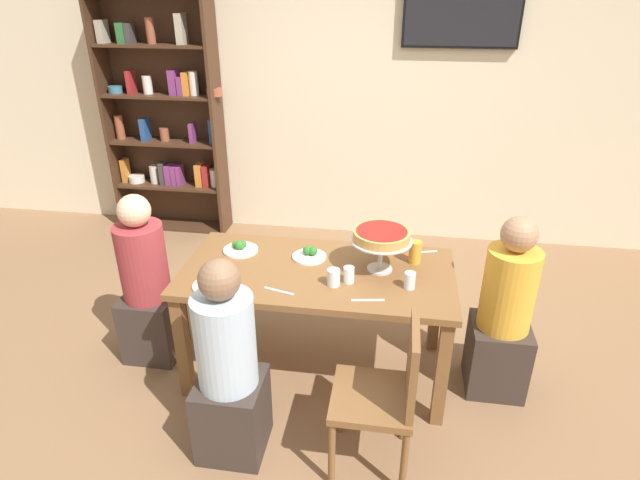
{
  "coord_description": "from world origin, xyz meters",
  "views": [
    {
      "loc": [
        0.43,
        -2.65,
        2.27
      ],
      "look_at": [
        0.0,
        0.1,
        0.89
      ],
      "focal_mm": 29.21,
      "sensor_mm": 36.0,
      "label": 1
    }
  ],
  "objects": [
    {
      "name": "dining_table",
      "position": [
        0.0,
        0.0,
        0.64
      ],
      "size": [
        1.61,
        0.81,
        0.74
      ],
      "color": "brown",
      "rests_on": "ground_plane"
    },
    {
      "name": "salad_plate_spare",
      "position": [
        -0.52,
        0.17,
        0.76
      ],
      "size": [
        0.22,
        0.22,
        0.07
      ],
      "color": "white",
      "rests_on": "dining_table"
    },
    {
      "name": "salad_plate_near_diner",
      "position": [
        -0.07,
        0.15,
        0.76
      ],
      "size": [
        0.21,
        0.21,
        0.07
      ],
      "color": "white",
      "rests_on": "dining_table"
    },
    {
      "name": "cutlery_knife_near",
      "position": [
        -0.17,
        -0.27,
        0.74
      ],
      "size": [
        0.18,
        0.06,
        0.0
      ],
      "primitive_type": "cube",
      "rotation": [
        0.0,
        0.0,
        -0.27
      ],
      "color": "silver",
      "rests_on": "dining_table"
    },
    {
      "name": "diner_head_west",
      "position": [
        -1.11,
        0.0,
        0.49
      ],
      "size": [
        0.34,
        0.34,
        1.15
      ],
      "color": "#382D28",
      "rests_on": "ground_plane"
    },
    {
      "name": "bookshelf",
      "position": [
        -1.79,
        2.01,
        1.11
      ],
      "size": [
        1.15,
        0.3,
        2.21
      ],
      "color": "#422819",
      "rests_on": "ground_plane"
    },
    {
      "name": "water_glass_clear_spare",
      "position": [
        0.12,
        -0.16,
        0.79
      ],
      "size": [
        0.07,
        0.07,
        0.1
      ],
      "primitive_type": "cylinder",
      "color": "white",
      "rests_on": "dining_table"
    },
    {
      "name": "cutlery_fork_near",
      "position": [
        0.32,
        -0.29,
        0.74
      ],
      "size": [
        0.18,
        0.05,
        0.0
      ],
      "primitive_type": "cube",
      "rotation": [
        0.0,
        0.0,
        0.17
      ],
      "color": "silver",
      "rests_on": "dining_table"
    },
    {
      "name": "salad_plate_far_diner",
      "position": [
        -0.55,
        -0.27,
        0.76
      ],
      "size": [
        0.22,
        0.22,
        0.07
      ],
      "color": "white",
      "rests_on": "dining_table"
    },
    {
      "name": "deep_dish_pizza_stand",
      "position": [
        0.36,
        0.06,
        0.95
      ],
      "size": [
        0.36,
        0.36,
        0.26
      ],
      "color": "silver",
      "rests_on": "dining_table"
    },
    {
      "name": "water_glass_clear_far",
      "position": [
        0.54,
        -0.12,
        0.79
      ],
      "size": [
        0.06,
        0.06,
        0.1
      ],
      "primitive_type": "cylinder",
      "color": "white",
      "rests_on": "dining_table"
    },
    {
      "name": "beer_glass_amber_short",
      "position": [
        0.4,
        0.3,
        0.82
      ],
      "size": [
        0.07,
        0.07,
        0.15
      ],
      "primitive_type": "cylinder",
      "color": "gold",
      "rests_on": "dining_table"
    },
    {
      "name": "chair_near_right",
      "position": [
        0.45,
        -0.68,
        0.49
      ],
      "size": [
        0.4,
        0.4,
        0.87
      ],
      "rotation": [
        0.0,
        0.0,
        1.57
      ],
      "color": "brown",
      "rests_on": "ground_plane"
    },
    {
      "name": "diner_head_east",
      "position": [
        1.1,
        0.01,
        0.49
      ],
      "size": [
        0.34,
        0.34,
        1.15
      ],
      "rotation": [
        0.0,
        0.0,
        3.14
      ],
      "color": "#382D28",
      "rests_on": "ground_plane"
    },
    {
      "name": "beer_glass_amber_tall",
      "position": [
        0.57,
        0.19,
        0.81
      ],
      "size": [
        0.07,
        0.07,
        0.14
      ],
      "primitive_type": "cylinder",
      "color": "gold",
      "rests_on": "dining_table"
    },
    {
      "name": "water_glass_clear_near",
      "position": [
        0.2,
        -0.11,
        0.79
      ],
      "size": [
        0.06,
        0.06,
        0.1
      ],
      "primitive_type": "cylinder",
      "color": "white",
      "rests_on": "dining_table"
    },
    {
      "name": "ground_plane",
      "position": [
        0.0,
        0.0,
        0.0
      ],
      "size": [
        12.0,
        12.0,
        0.0
      ],
      "primitive_type": "plane",
      "color": "#846042"
    },
    {
      "name": "television",
      "position": [
        0.86,
        2.11,
        2.05
      ],
      "size": [
        0.96,
        0.05,
        0.54
      ],
      "color": "black"
    },
    {
      "name": "cutlery_fork_far",
      "position": [
        0.63,
        0.33,
        0.74
      ],
      "size": [
        0.18,
        0.07,
        0.0
      ],
      "primitive_type": "cube",
      "rotation": [
        0.0,
        0.0,
        3.45
      ],
      "color": "silver",
      "rests_on": "dining_table"
    },
    {
      "name": "rear_partition",
      "position": [
        0.0,
        2.2,
        1.4
      ],
      "size": [
        8.0,
        0.12,
        2.8
      ],
      "primitive_type": "cube",
      "color": "beige",
      "rests_on": "ground_plane"
    },
    {
      "name": "diner_near_left",
      "position": [
        -0.34,
        -0.7,
        0.49
      ],
      "size": [
        0.34,
        0.34,
        1.15
      ],
      "rotation": [
        0.0,
        0.0,
        1.57
      ],
      "color": "#382D28",
      "rests_on": "ground_plane"
    }
  ]
}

